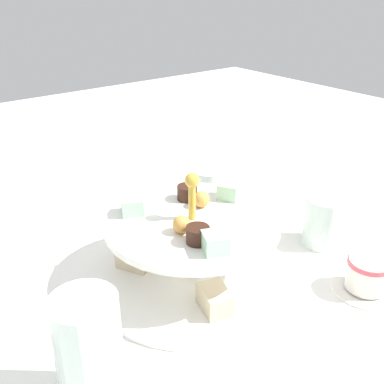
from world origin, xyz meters
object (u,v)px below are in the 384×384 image
at_px(water_glass_mid_back, 209,191).
at_px(water_glass_tall_right, 89,352).
at_px(teacup_with_saucer, 367,276).
at_px(butter_knife_left, 25,247).
at_px(tiered_serving_stand, 192,251).
at_px(water_glass_short_left, 323,221).

bearing_deg(water_glass_mid_back, water_glass_tall_right, 124.16).
bearing_deg(teacup_with_saucer, butter_knife_left, 40.01).
xyz_separation_m(water_glass_tall_right, butter_knife_left, (0.33, -0.04, -0.06)).
bearing_deg(water_glass_tall_right, water_glass_mid_back, -55.84).
height_order(tiered_serving_stand, water_glass_mid_back, tiered_serving_stand).
relative_size(butter_knife_left, water_glass_mid_back, 2.02).
distance_m(water_glass_tall_right, water_glass_mid_back, 0.44).
distance_m(water_glass_tall_right, teacup_with_saucer, 0.39).
height_order(tiered_serving_stand, water_glass_short_left, tiered_serving_stand).
bearing_deg(teacup_with_saucer, water_glass_mid_back, 3.57).
relative_size(water_glass_tall_right, water_glass_mid_back, 1.54).
relative_size(tiered_serving_stand, teacup_with_saucer, 3.30).
height_order(water_glass_tall_right, butter_knife_left, water_glass_tall_right).
bearing_deg(water_glass_tall_right, tiered_serving_stand, -63.93).
xyz_separation_m(tiered_serving_stand, water_glass_tall_right, (-0.10, 0.21, 0.02)).
height_order(water_glass_short_left, water_glass_mid_back, water_glass_mid_back).
bearing_deg(water_glass_mid_back, water_glass_short_left, -159.94).
bearing_deg(butter_knife_left, water_glass_short_left, 113.72).
distance_m(water_glass_tall_right, butter_knife_left, 0.34).
relative_size(water_glass_tall_right, butter_knife_left, 0.76).
height_order(water_glass_tall_right, water_glass_mid_back, water_glass_tall_right).
relative_size(water_glass_short_left, water_glass_mid_back, 0.99).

